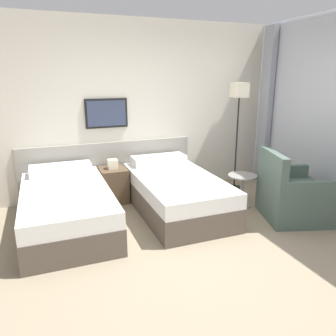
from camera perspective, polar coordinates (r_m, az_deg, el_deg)
The scene contains 8 objects.
ground_plane at distance 3.74m, azimuth 5.26°, elevation -14.33°, with size 16.00×16.00×0.00m, color gray.
wall_headboard at distance 5.27m, azimuth -5.30°, elevation 9.58°, with size 10.00×0.10×2.70m.
bed_near_door at distance 4.34m, azimuth -17.21°, elevation -6.58°, with size 1.05×1.91×0.65m.
bed_near_window at distance 4.65m, azimuth 1.32°, elevation -4.32°, with size 1.05×1.91×0.65m.
nightstand at distance 5.07m, azimuth -9.46°, elevation -2.80°, with size 0.39×0.44×0.66m.
floor_lamp at distance 5.47m, azimuth 12.25°, elevation 11.20°, with size 0.24×0.24×1.76m.
side_table at distance 4.90m, azimuth 12.77°, elevation -2.83°, with size 0.42×0.42×0.48m.
armchair at distance 4.71m, azimuth 20.70°, elevation -4.72°, with size 0.98×1.01×0.93m.
Camera 1 is at (-1.47, -2.87, 1.88)m, focal length 35.00 mm.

